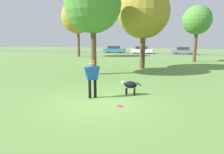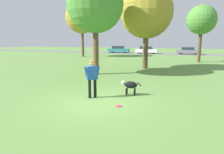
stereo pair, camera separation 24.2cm
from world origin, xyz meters
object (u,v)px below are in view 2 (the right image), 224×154
tree_far_right (202,20)px  parked_car_teal (119,49)px  dog (130,85)px  person (92,76)px  tree_mid_center (147,12)px  tree_far_left (82,17)px  tree_near_left (95,5)px  parked_car_grey (189,51)px  parked_car_white (147,50)px  frisbee (119,106)px

tree_far_right → parked_car_teal: size_ratio=1.47×
dog → parked_car_teal: (-11.23, 30.66, 0.21)m
person → parked_car_teal: bearing=63.1°
person → tree_far_right: tree_far_right is taller
tree_mid_center → tree_far_left: (-12.06, 10.16, 1.14)m
tree_mid_center → tree_near_left: (-2.84, -4.30, 0.12)m
tree_far_right → parked_car_grey: tree_far_right is taller
tree_far_left → parked_car_white: size_ratio=2.03×
person → parked_car_white: bearing=53.0°
frisbee → tree_near_left: bearing=122.1°
tree_far_left → parked_car_grey: bearing=36.7°
parked_car_grey → tree_mid_center: bearing=-98.9°
tree_far_left → parked_car_teal: (2.01, 11.43, -5.38)m
parked_car_grey → tree_far_right: bearing=-84.8°
dog → tree_far_right: bearing=-108.9°
frisbee → tree_near_left: (-4.08, 6.52, 5.04)m
tree_mid_center → tree_far_right: tree_mid_center is taller
frisbee → parked_car_grey: (2.32, 32.63, 0.64)m
frisbee → parked_car_white: size_ratio=0.06×
person → parked_car_grey: size_ratio=0.39×
person → dog: size_ratio=1.75×
frisbee → parked_car_teal: size_ratio=0.06×
tree_mid_center → tree_near_left: size_ratio=1.01×
tree_near_left → parked_car_grey: bearing=76.2°
tree_far_right → parked_car_teal: tree_far_right is taller
dog → parked_car_grey: (2.37, 30.89, 0.18)m
tree_far_left → parked_car_white: tree_far_left is taller
tree_mid_center → parked_car_white: tree_mid_center is taller
person → parked_car_grey: bearing=39.1°
tree_far_left → tree_mid_center: bearing=-40.1°
frisbee → tree_mid_center: size_ratio=0.03×
tree_far_right → person: bearing=-105.7°
tree_far_right → parked_car_white: (-8.86, 13.38, -4.11)m
parked_car_teal → parked_car_grey: (13.60, 0.23, -0.03)m
parked_car_white → tree_far_left: bearing=-127.3°
frisbee → parked_car_white: bearing=99.5°
person → tree_near_left: size_ratio=0.23×
dog → parked_car_white: bearing=-87.0°
person → parked_car_teal: 33.17m
tree_mid_center → parked_car_teal: 24.19m
person → parked_car_teal: person is taller
dog → tree_far_right: 17.72m
frisbee → tree_far_left: size_ratio=0.03×
dog → parked_car_white: size_ratio=0.22×
parked_car_teal → parked_car_grey: 13.61m
tree_far_left → frisbee: bearing=-57.6°
tree_near_left → tree_mid_center: bearing=56.5°
dog → tree_mid_center: size_ratio=0.13×
parked_car_grey → parked_car_white: bearing=-174.5°
tree_far_right → parked_car_grey: bearing=94.9°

